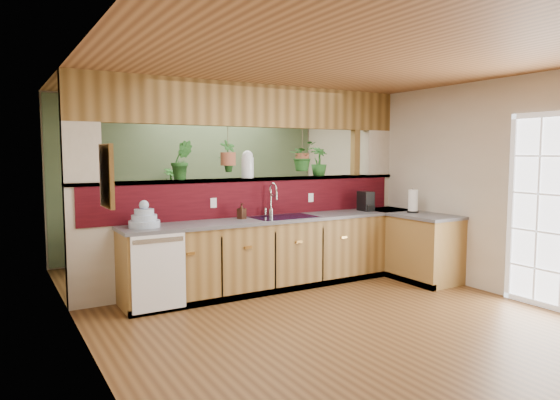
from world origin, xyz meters
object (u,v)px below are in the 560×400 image
coffee_maker (366,202)px  paper_towel (413,201)px  shelving_console (147,231)px  dish_stack (144,219)px  soap_dispenser (242,211)px  glass_jar (248,164)px  faucet (272,198)px

coffee_maker → paper_towel: bearing=-42.0°
shelving_console → paper_towel: bearing=-54.1°
paper_towel → shelving_console: size_ratio=0.21×
dish_stack → coffee_maker: 3.13m
soap_dispenser → paper_towel: paper_towel is taller
paper_towel → shelving_console: 4.05m
dish_stack → paper_towel: 3.59m
soap_dispenser → coffee_maker: (1.90, -0.11, 0.03)m
paper_towel → glass_jar: 2.33m
faucet → dish_stack: bearing=-175.3°
soap_dispenser → coffee_maker: bearing=-3.5°
soap_dispenser → coffee_maker: coffee_maker is taller
coffee_maker → paper_towel: paper_towel is taller
shelving_console → soap_dispenser: bearing=-85.4°
coffee_maker → shelving_console: 3.41m
coffee_maker → glass_jar: bearing=173.4°
dish_stack → coffee_maker: size_ratio=1.24×
coffee_maker → shelving_console: coffee_maker is taller
faucet → soap_dispenser: (-0.46, -0.05, -0.14)m
glass_jar → soap_dispenser: bearing=-129.7°
dish_stack → coffee_maker: (3.13, -0.03, 0.03)m
shelving_console → dish_stack: bearing=-116.6°
paper_towel → dish_stack: bearing=172.0°
soap_dispenser → paper_towel: size_ratio=0.58×
soap_dispenser → glass_jar: (0.22, 0.27, 0.57)m
soap_dispenser → dish_stack: bearing=-175.8°
faucet → shelving_console: faucet is taller
faucet → dish_stack: size_ratio=1.27×
coffee_maker → paper_towel: 0.64m
dish_stack → glass_jar: glass_jar is taller
coffee_maker → glass_jar: size_ratio=0.77×
paper_towel → shelving_console: (-2.91, 2.76, -0.55)m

